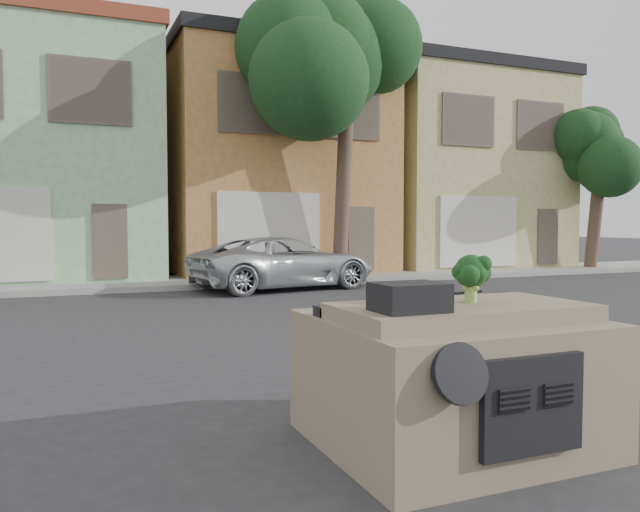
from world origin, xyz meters
TOP-DOWN VIEW (x-y plane):
  - ground_plane at (0.00, 0.00)m, footprint 120.00×120.00m
  - sidewalk at (0.00, 10.50)m, footprint 40.00×3.00m
  - townhouse_mint at (-3.50, 14.50)m, footprint 7.20×8.20m
  - townhouse_tan at (4.00, 14.50)m, footprint 7.20×8.20m
  - townhouse_beige at (11.50, 14.50)m, footprint 7.20×8.20m
  - silver_pickup at (2.68, 8.43)m, footprint 5.29×3.15m
  - tree_near at (5.00, 9.80)m, footprint 4.40×4.00m
  - tree_far at (15.00, 9.80)m, footprint 3.20×3.00m
  - car_dashboard at (0.00, -3.00)m, footprint 2.00×1.80m
  - instrument_hump at (-0.58, -3.35)m, footprint 0.48×0.38m
  - wiper_arm at (0.28, -2.62)m, footprint 0.69×0.15m
  - broccoli at (0.12, -3.10)m, footprint 0.43×0.43m

SIDE VIEW (x-z plane):
  - ground_plane at x=0.00m, z-range 0.00..0.00m
  - silver_pickup at x=2.68m, z-range -0.69..0.69m
  - sidewalk at x=0.00m, z-range 0.00..0.15m
  - car_dashboard at x=0.00m, z-range 0.00..1.12m
  - wiper_arm at x=0.28m, z-range 1.12..1.14m
  - instrument_hump at x=-0.58m, z-range 1.12..1.32m
  - broccoli at x=0.12m, z-range 1.12..1.50m
  - tree_far at x=15.00m, z-range 0.00..6.00m
  - townhouse_mint at x=-3.50m, z-range 0.00..7.55m
  - townhouse_tan at x=4.00m, z-range 0.00..7.55m
  - townhouse_beige at x=11.50m, z-range 0.00..7.55m
  - tree_near at x=5.00m, z-range 0.00..8.50m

